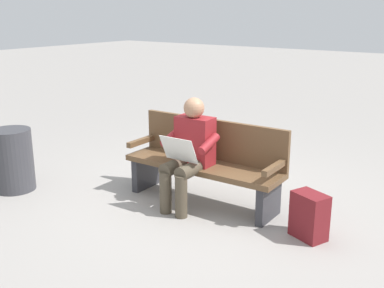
% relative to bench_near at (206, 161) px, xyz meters
% --- Properties ---
extents(ground_plane, '(40.00, 40.00, 0.00)m').
position_rel_bench_near_xyz_m(ground_plane, '(-0.00, 0.07, -0.46)').
color(ground_plane, gray).
extents(bench_near, '(1.81, 0.53, 0.90)m').
position_rel_bench_near_xyz_m(bench_near, '(0.00, 0.00, 0.00)').
color(bench_near, brown).
rests_on(bench_near, ground).
extents(person_seated, '(0.58, 0.58, 1.18)m').
position_rel_bench_near_xyz_m(person_seated, '(0.06, 0.23, 0.17)').
color(person_seated, maroon).
rests_on(person_seated, ground).
extents(backpack, '(0.38, 0.34, 0.44)m').
position_rel_bench_near_xyz_m(backpack, '(-1.29, 0.18, -0.24)').
color(backpack, maroon).
rests_on(backpack, ground).
extents(trash_bin, '(0.47, 0.47, 0.73)m').
position_rel_bench_near_xyz_m(trash_bin, '(2.01, 1.06, -0.09)').
color(trash_bin, '#38383D').
rests_on(trash_bin, ground).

